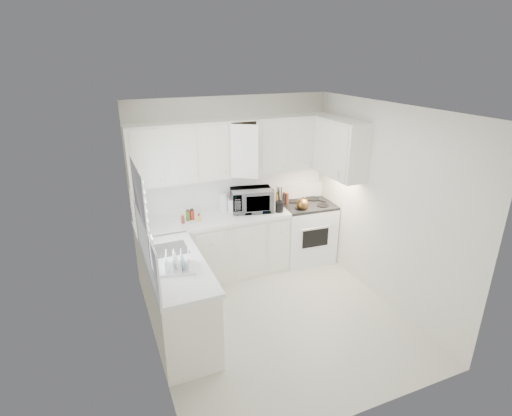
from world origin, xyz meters
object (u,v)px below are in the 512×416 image
rice_cooker (236,204)px  dish_rack (176,261)px  tea_kettle (303,203)px  stove (306,224)px  utensil_crock (280,199)px  microwave (251,198)px

rice_cooker → dish_rack: 1.79m
tea_kettle → rice_cooker: size_ratio=0.94×
stove → tea_kettle: (-0.18, -0.16, 0.44)m
rice_cooker → utensil_crock: bearing=-33.6°
stove → utensil_crock: size_ratio=3.10×
microwave → utensil_crock: 0.42m
tea_kettle → rice_cooker: rice_cooker is taller
utensil_crock → tea_kettle: bearing=-5.4°
stove → rice_cooker: stove is taller
tea_kettle → utensil_crock: size_ratio=0.58×
stove → microwave: microwave is taller
stove → dish_rack: 2.66m
utensil_crock → microwave: bearing=149.5°
utensil_crock → dish_rack: 2.08m
stove → tea_kettle: stove is taller
microwave → rice_cooker: microwave is taller
microwave → utensil_crock: microwave is taller
microwave → dish_rack: size_ratio=1.50×
stove → rice_cooker: (-1.13, 0.13, 0.46)m
microwave → utensil_crock: bearing=-18.8°
tea_kettle → utensil_crock: (-0.37, 0.03, 0.10)m
rice_cooker → stove: bearing=-16.6°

